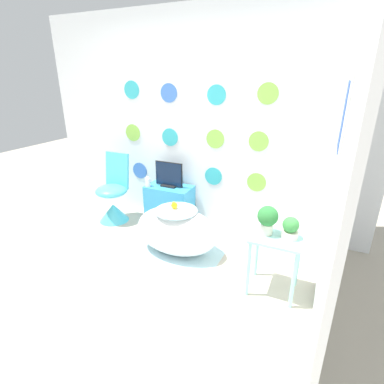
# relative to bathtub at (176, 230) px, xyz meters

# --- Properties ---
(ground_plane) EXTENTS (12.00, 12.00, 0.00)m
(ground_plane) POSITION_rel_bathtub_xyz_m (-0.19, -0.90, -0.26)
(ground_plane) COLOR #BCB29E
(wall_back_dotted) EXTENTS (4.31, 0.05, 2.60)m
(wall_back_dotted) POSITION_rel_bathtub_xyz_m (-0.19, 0.87, 1.03)
(wall_back_dotted) COLOR white
(wall_back_dotted) RESTS_ON ground_plane
(wall_right) EXTENTS (0.06, 2.75, 2.60)m
(wall_right) POSITION_rel_bathtub_xyz_m (1.48, -0.03, 1.04)
(wall_right) COLOR white
(wall_right) RESTS_ON ground_plane
(rug) EXTENTS (0.91, 0.88, 0.01)m
(rug) POSITION_rel_bathtub_xyz_m (0.05, -0.06, -0.26)
(rug) COLOR silver
(rug) RESTS_ON ground_plane
(bathtub) EXTENTS (0.93, 0.56, 0.52)m
(bathtub) POSITION_rel_bathtub_xyz_m (0.00, 0.00, 0.00)
(bathtub) COLOR white
(bathtub) RESTS_ON ground_plane
(rubber_duck) EXTENTS (0.07, 0.08, 0.08)m
(rubber_duck) POSITION_rel_bathtub_xyz_m (-0.02, -0.00, 0.30)
(rubber_duck) COLOR yellow
(rubber_duck) RESTS_ON bathtub
(chair) EXTENTS (0.41, 0.41, 0.90)m
(chair) POSITION_rel_bathtub_xyz_m (-1.14, 0.35, 0.02)
(chair) COLOR #4CC6DB
(chair) RESTS_ON ground_plane
(tv_cabinet) EXTENTS (0.60, 0.35, 0.50)m
(tv_cabinet) POSITION_rel_bathtub_xyz_m (-0.44, 0.64, -0.01)
(tv_cabinet) COLOR #389ED6
(tv_cabinet) RESTS_ON ground_plane
(tv) EXTENTS (0.38, 0.12, 0.33)m
(tv) POSITION_rel_bathtub_xyz_m (-0.44, 0.64, 0.38)
(tv) COLOR black
(tv) RESTS_ON tv_cabinet
(vase) EXTENTS (0.07, 0.07, 0.13)m
(vase) POSITION_rel_bathtub_xyz_m (-0.69, 0.53, 0.29)
(vase) COLOR white
(vase) RESTS_ON tv_cabinet
(side_table) EXTENTS (0.43, 0.37, 0.56)m
(side_table) POSITION_rel_bathtub_xyz_m (1.09, -0.21, 0.18)
(side_table) COLOR #99E0D8
(side_table) RESTS_ON ground_plane
(potted_plant_left) EXTENTS (0.18, 0.18, 0.26)m
(potted_plant_left) POSITION_rel_bathtub_xyz_m (0.99, -0.20, 0.45)
(potted_plant_left) COLOR beige
(potted_plant_left) RESTS_ON side_table
(potted_plant_right) EXTENTS (0.14, 0.14, 0.19)m
(potted_plant_right) POSITION_rel_bathtub_xyz_m (1.18, -0.19, 0.39)
(potted_plant_right) COLOR beige
(potted_plant_right) RESTS_ON side_table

